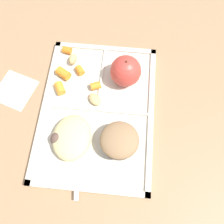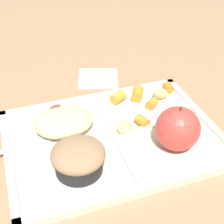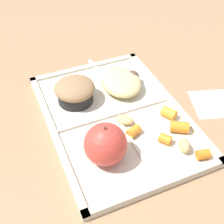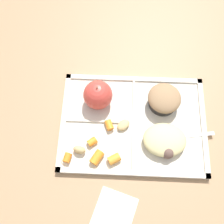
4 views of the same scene
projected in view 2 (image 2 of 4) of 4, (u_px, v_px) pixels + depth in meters
name	position (u px, v px, depth m)	size (l,w,h in m)	color
ground	(113.00, 141.00, 0.63)	(6.00, 6.00, 0.00)	#997551
lunch_tray	(113.00, 138.00, 0.63)	(0.40, 0.29, 0.02)	beige
green_apple	(178.00, 129.00, 0.58)	(0.08, 0.08, 0.09)	#C63D33
bran_muffin	(78.00, 158.00, 0.54)	(0.09, 0.09, 0.05)	black
carrot_slice_small	(152.00, 104.00, 0.69)	(0.02, 0.02, 0.02)	orange
carrot_slice_tilted	(142.00, 121.00, 0.64)	(0.02, 0.02, 0.03)	orange
carrot_slice_edge	(118.00, 97.00, 0.71)	(0.02, 0.02, 0.03)	orange
carrot_slice_diagonal	(168.00, 88.00, 0.74)	(0.02, 0.02, 0.02)	orange
carrot_slice_large	(137.00, 94.00, 0.72)	(0.02, 0.02, 0.04)	orange
potato_chunk_large	(160.00, 94.00, 0.72)	(0.03, 0.02, 0.03)	tan
potato_chunk_browned	(124.00, 127.00, 0.63)	(0.04, 0.03, 0.02)	tan
egg_noodle_pile	(64.00, 121.00, 0.63)	(0.11, 0.09, 0.04)	#D6C684
meatball_front	(57.00, 113.00, 0.65)	(0.04, 0.04, 0.04)	brown
meatball_back	(63.00, 121.00, 0.63)	(0.03, 0.03, 0.03)	#755B4C
meatball_center	(50.00, 131.00, 0.61)	(0.03, 0.03, 0.03)	brown
meatball_side	(75.00, 117.00, 0.64)	(0.04, 0.04, 0.04)	brown
plastic_fork	(39.00, 140.00, 0.61)	(0.16, 0.04, 0.00)	white
paper_napkin	(98.00, 78.00, 0.81)	(0.10, 0.10, 0.00)	white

